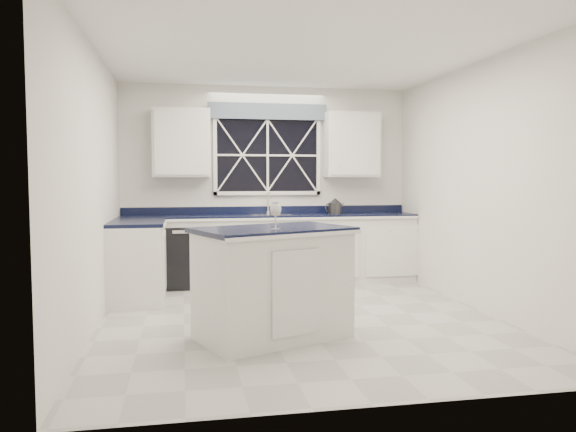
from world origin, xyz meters
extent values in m
plane|color=#ADADA9|center=(0.00, 0.00, 0.00)|extent=(4.50, 4.50, 0.00)
cube|color=silver|center=(0.00, 2.25, 1.35)|extent=(4.00, 0.10, 2.70)
cube|color=silver|center=(0.00, 1.95, 0.45)|extent=(3.98, 0.60, 0.90)
cube|color=silver|center=(-1.70, 1.15, 0.45)|extent=(0.60, 1.00, 0.90)
cube|color=black|center=(0.00, 1.95, 0.92)|extent=(3.98, 0.64, 0.04)
cube|color=black|center=(-1.10, 1.95, 0.41)|extent=(0.60, 0.58, 0.82)
cube|color=black|center=(0.00, 2.22, 1.75)|extent=(1.40, 0.02, 1.00)
cube|color=slate|center=(0.00, 2.16, 2.35)|extent=(1.65, 0.04, 0.22)
cube|color=silver|center=(-1.18, 2.08, 1.90)|extent=(0.75, 0.34, 0.90)
cube|color=silver|center=(1.18, 2.08, 1.90)|extent=(0.75, 0.34, 0.90)
cylinder|color=silver|center=(0.00, 2.17, 0.96)|extent=(0.05, 0.05, 0.04)
cylinder|color=silver|center=(0.00, 2.17, 1.10)|extent=(0.02, 0.02, 0.28)
cylinder|color=silver|center=(0.00, 2.08, 1.23)|extent=(0.02, 0.18, 0.02)
cube|color=silver|center=(-0.38, -0.62, 0.48)|extent=(1.46, 1.17, 0.96)
cube|color=black|center=(-0.38, -0.62, 0.98)|extent=(1.55, 1.25, 0.04)
cube|color=#A7A7A2|center=(-0.31, 0.77, 0.01)|extent=(1.32, 0.94, 0.01)
cube|color=black|center=(-0.31, 0.77, 0.02)|extent=(1.16, 0.79, 0.01)
cylinder|color=#29292C|center=(0.90, 1.94, 1.02)|extent=(0.24, 0.24, 0.15)
cone|color=#29292C|center=(0.90, 1.94, 1.13)|extent=(0.20, 0.20, 0.07)
torus|color=#29292C|center=(0.80, 1.90, 1.03)|extent=(0.13, 0.06, 0.13)
cylinder|color=#29292C|center=(1.00, 1.97, 1.04)|extent=(0.08, 0.04, 0.10)
cylinder|color=silver|center=(-0.39, -0.80, 1.00)|extent=(0.08, 0.08, 0.01)
cylinder|color=silver|center=(-0.39, -0.80, 1.07)|extent=(0.01, 0.01, 0.12)
ellipsoid|color=silver|center=(-0.39, -0.80, 1.17)|extent=(0.10, 0.10, 0.12)
cylinder|color=#DBBE73|center=(-0.39, -0.80, 1.15)|extent=(0.08, 0.08, 0.05)
imported|color=silver|center=(0.94, 2.08, 1.05)|extent=(0.10, 0.10, 0.21)
camera|label=1|loc=(-1.17, -5.54, 1.45)|focal=35.00mm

